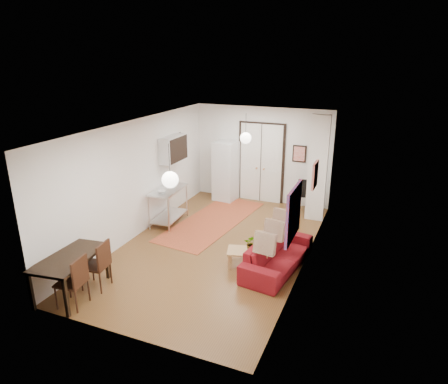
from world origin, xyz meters
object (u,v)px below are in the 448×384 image
at_px(dining_chair_far, 74,275).
at_px(coffee_table, 248,253).
at_px(dining_chair_near, 98,259).
at_px(sofa, 278,255).
at_px(fridge, 226,171).
at_px(kitchen_counter, 168,201).
at_px(dining_table, 69,260).
at_px(black_side_chair, 307,190).

bearing_deg(dining_chair_far, coffee_table, 127.30).
bearing_deg(dining_chair_near, dining_chair_far, -7.35).
bearing_deg(sofa, dining_chair_far, 138.47).
xyz_separation_m(sofa, fridge, (-2.66, 3.57, 0.61)).
relative_size(coffee_table, dining_chair_far, 0.98).
xyz_separation_m(coffee_table, fridge, (-2.04, 3.76, 0.59)).
relative_size(sofa, kitchen_counter, 1.64).
bearing_deg(fridge, dining_table, -90.36).
height_order(sofa, kitchen_counter, kitchen_counter).
height_order(dining_chair_near, black_side_chair, black_side_chair).
distance_m(kitchen_counter, fridge, 2.45).
distance_m(sofa, coffee_table, 0.64).
distance_m(kitchen_counter, black_side_chair, 4.05).
bearing_deg(fridge, sofa, -46.93).
relative_size(sofa, dining_table, 1.40).
height_order(dining_table, dining_chair_near, dining_chair_near).
relative_size(dining_chair_far, black_side_chair, 0.98).
bearing_deg(dining_chair_far, dining_table, -133.26).
distance_m(dining_chair_near, dining_chair_far, 0.65).
xyz_separation_m(sofa, black_side_chair, (-0.13, 3.67, 0.28)).
height_order(fridge, dining_chair_far, fridge).
height_order(kitchen_counter, dining_chair_far, dining_chair_far).
xyz_separation_m(sofa, dining_chair_near, (-3.09, -1.98, 0.26)).
bearing_deg(coffee_table, dining_chair_near, -144.10).
bearing_deg(kitchen_counter, dining_table, -94.36).
bearing_deg(coffee_table, kitchen_counter, 152.52).
bearing_deg(black_side_chair, fridge, -3.92).
distance_m(fridge, black_side_chair, 2.55).
xyz_separation_m(fridge, black_side_chair, (2.53, 0.10, -0.33)).
bearing_deg(dining_chair_far, sofa, 123.12).
height_order(sofa, fridge, fridge).
relative_size(kitchen_counter, black_side_chair, 1.30).
bearing_deg(coffee_table, black_side_chair, 82.80).
bearing_deg(dining_chair_near, coffee_table, 118.55).
relative_size(fridge, black_side_chair, 1.84).
distance_m(dining_table, dining_chair_far, 0.37).
bearing_deg(dining_chair_near, dining_table, -39.48).
relative_size(sofa, fridge, 1.16).
bearing_deg(coffee_table, fridge, 118.54).
relative_size(sofa, black_side_chair, 2.13).
bearing_deg(fridge, coffee_table, -55.05).
bearing_deg(black_side_chair, coffee_table, 76.69).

